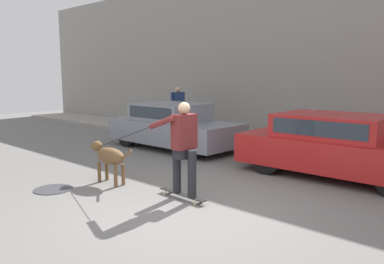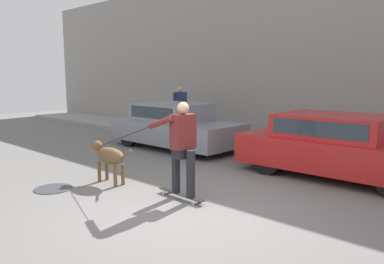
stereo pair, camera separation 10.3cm
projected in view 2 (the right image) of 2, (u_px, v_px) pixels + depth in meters
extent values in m
plane|color=slate|center=(183.00, 212.00, 5.84)|extent=(36.00, 36.00, 0.00)
cube|color=gray|center=(356.00, 50.00, 10.65)|extent=(32.00, 0.30, 5.71)
cube|color=gray|center=(332.00, 152.00, 10.09)|extent=(30.00, 2.32, 0.14)
cylinder|color=black|center=(226.00, 139.00, 10.73)|extent=(0.64, 0.21, 0.64)
cylinder|color=black|center=(188.00, 146.00, 9.61)|extent=(0.64, 0.21, 0.64)
cylinder|color=black|center=(167.00, 130.00, 12.43)|extent=(0.64, 0.21, 0.64)
cylinder|color=black|center=(129.00, 136.00, 11.31)|extent=(0.64, 0.21, 0.64)
cube|color=gray|center=(176.00, 131.00, 10.99)|extent=(4.06, 1.86, 0.62)
cube|color=gray|center=(172.00, 112.00, 11.02)|extent=(2.01, 1.65, 0.51)
cube|color=#28333D|center=(151.00, 113.00, 10.43)|extent=(1.75, 0.04, 0.33)
cylinder|color=black|center=(299.00, 149.00, 9.21)|extent=(0.66, 0.21, 0.65)
cylinder|color=black|center=(267.00, 159.00, 8.06)|extent=(0.66, 0.21, 0.65)
cube|color=#B21E1E|center=(339.00, 153.00, 7.79)|extent=(4.08, 1.86, 0.63)
cube|color=#B21E1E|center=(333.00, 126.00, 7.81)|extent=(2.17, 1.65, 0.49)
cube|color=#28333D|center=(317.00, 129.00, 7.20)|extent=(1.89, 0.04, 0.31)
cylinder|color=brown|center=(99.00, 172.00, 7.50)|extent=(0.07, 0.07, 0.41)
cylinder|color=brown|center=(107.00, 170.00, 7.63)|extent=(0.07, 0.07, 0.41)
cylinder|color=brown|center=(115.00, 176.00, 7.15)|extent=(0.07, 0.07, 0.41)
cylinder|color=brown|center=(123.00, 174.00, 7.29)|extent=(0.07, 0.07, 0.41)
ellipsoid|color=brown|center=(110.00, 156.00, 7.34)|extent=(0.75, 0.34, 0.33)
sphere|color=brown|center=(97.00, 146.00, 7.61)|extent=(0.21, 0.21, 0.21)
cylinder|color=brown|center=(94.00, 146.00, 7.67)|extent=(0.12, 0.10, 0.10)
cylinder|color=brown|center=(126.00, 154.00, 7.00)|extent=(0.30, 0.05, 0.23)
cylinder|color=beige|center=(164.00, 193.00, 6.69)|extent=(0.07, 0.03, 0.07)
cylinder|color=beige|center=(170.00, 191.00, 6.79)|extent=(0.07, 0.03, 0.07)
cylinder|color=beige|center=(193.00, 203.00, 6.14)|extent=(0.07, 0.03, 0.07)
cylinder|color=beige|center=(200.00, 201.00, 6.25)|extent=(0.07, 0.03, 0.07)
cube|color=black|center=(181.00, 194.00, 6.46)|extent=(1.07, 0.19, 0.02)
cylinder|color=#232328|center=(176.00, 170.00, 6.50)|extent=(0.15, 0.15, 0.80)
cylinder|color=#232328|center=(191.00, 174.00, 6.23)|extent=(0.15, 0.15, 0.80)
cube|color=#232328|center=(183.00, 153.00, 6.32)|extent=(0.20, 0.34, 0.16)
cube|color=maroon|center=(183.00, 132.00, 6.26)|extent=(0.24, 0.44, 0.58)
sphere|color=tan|center=(183.00, 108.00, 6.20)|extent=(0.20, 0.20, 0.20)
cylinder|color=maroon|center=(194.00, 132.00, 6.45)|extent=(0.09, 0.09, 0.55)
cylinder|color=maroon|center=(160.00, 123.00, 6.24)|extent=(0.56, 0.10, 0.27)
cylinder|color=black|center=(121.00, 138.00, 7.02)|extent=(1.65, 0.02, 0.58)
cylinder|color=#3D4760|center=(182.00, 119.00, 13.82)|extent=(0.16, 0.16, 0.81)
cylinder|color=#3D4760|center=(178.00, 119.00, 13.71)|extent=(0.16, 0.16, 0.81)
cube|color=navy|center=(180.00, 100.00, 13.66)|extent=(0.27, 0.47, 0.59)
cylinder|color=navy|center=(186.00, 100.00, 13.83)|extent=(0.10, 0.10, 0.56)
cylinder|color=navy|center=(174.00, 100.00, 13.48)|extent=(0.10, 0.10, 0.56)
sphere|color=tan|center=(180.00, 90.00, 13.60)|extent=(0.19, 0.19, 0.19)
cube|color=brown|center=(186.00, 110.00, 13.89)|extent=(0.13, 0.31, 0.24)
cylinder|color=#38383D|center=(53.00, 189.00, 7.02)|extent=(0.70, 0.70, 0.01)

